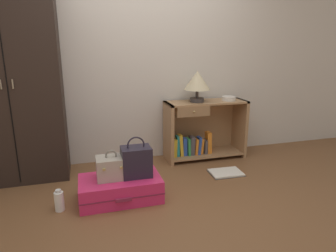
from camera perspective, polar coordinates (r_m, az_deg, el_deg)
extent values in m
plane|color=brown|center=(2.59, 0.98, -17.19)|extent=(9.00, 9.00, 0.00)
cube|color=beige|center=(3.66, -6.05, 13.62)|extent=(6.40, 0.10, 2.60)
cube|color=black|center=(3.39, -27.84, 7.60)|extent=(0.94, 0.45, 2.09)
cube|color=black|center=(3.17, -28.62, 7.10)|extent=(0.01, 0.01, 1.99)
cylinder|color=gray|center=(3.17, -29.53, 6.99)|extent=(0.01, 0.01, 0.09)
cylinder|color=gray|center=(3.15, -27.76, 7.17)|extent=(0.01, 0.01, 0.09)
cube|color=#A37A51|center=(3.62, 0.07, -1.31)|extent=(0.04, 0.36, 0.73)
cube|color=#A37A51|center=(3.99, 13.62, -0.18)|extent=(0.04, 0.36, 0.73)
cube|color=#A37A51|center=(3.70, 7.35, 4.59)|extent=(1.01, 0.36, 0.02)
cube|color=#A37A51|center=(3.87, 7.03, -5.17)|extent=(0.93, 0.36, 0.02)
cube|color=#A37A51|center=(3.93, 6.17, -0.06)|extent=(0.93, 0.01, 0.71)
cube|color=#8F6B47|center=(3.47, 4.97, 2.79)|extent=(0.41, 0.02, 0.12)
sphere|color=#9E844C|center=(3.46, 5.06, 2.73)|extent=(0.02, 0.02, 0.02)
cube|color=gold|center=(3.67, 1.25, -4.19)|extent=(0.05, 0.11, 0.22)
cube|color=teal|center=(3.68, 1.86, -3.85)|extent=(0.03, 0.08, 0.26)
cube|color=gold|center=(3.69, 2.45, -3.70)|extent=(0.06, 0.09, 0.28)
cube|color=#2D51B2|center=(3.71, 3.19, -3.99)|extent=(0.06, 0.08, 0.23)
cube|color=green|center=(3.73, 3.88, -3.96)|extent=(0.04, 0.13, 0.22)
cube|color=#4C474C|center=(3.74, 4.57, -3.78)|extent=(0.07, 0.11, 0.24)
cube|color=orange|center=(3.76, 5.35, -3.93)|extent=(0.04, 0.11, 0.20)
cube|color=#2D51B2|center=(3.77, 5.92, -3.72)|extent=(0.05, 0.11, 0.23)
cube|color=orange|center=(3.79, 6.46, -3.86)|extent=(0.05, 0.08, 0.20)
cube|color=#4C474C|center=(3.81, 7.07, -3.90)|extent=(0.03, 0.13, 0.18)
cube|color=orange|center=(3.82, 7.77, -3.14)|extent=(0.07, 0.10, 0.28)
cylinder|color=#3D3838|center=(3.63, 5.58, 5.03)|extent=(0.17, 0.17, 0.05)
cylinder|color=#3D3838|center=(3.62, 5.61, 6.20)|extent=(0.04, 0.04, 0.10)
cone|color=beige|center=(3.60, 5.67, 8.76)|extent=(0.32, 0.32, 0.22)
cylinder|color=silver|center=(3.78, 11.62, 5.21)|extent=(0.17, 0.17, 0.05)
cube|color=#DB2860|center=(2.85, -9.16, -11.79)|extent=(0.74, 0.42, 0.21)
cube|color=maroon|center=(2.85, -9.16, -11.79)|extent=(0.75, 0.43, 0.01)
cube|color=maroon|center=(2.65, -8.54, -13.89)|extent=(0.14, 0.02, 0.03)
cube|color=#A89E8E|center=(2.78, -10.81, -7.89)|extent=(0.27, 0.21, 0.20)
torus|color=slate|center=(2.73, -10.93, -5.60)|extent=(0.11, 0.02, 0.11)
cube|color=tan|center=(2.66, -12.23, -8.23)|extent=(0.02, 0.01, 0.02)
cube|color=tan|center=(2.67, -8.98, -7.96)|extent=(0.02, 0.01, 0.02)
cube|color=#231E2D|center=(2.77, -6.12, -6.84)|extent=(0.27, 0.20, 0.28)
torus|color=#231E2D|center=(2.72, -6.22, -3.71)|extent=(0.16, 0.01, 0.16)
cylinder|color=white|center=(2.81, -20.22, -13.47)|extent=(0.08, 0.08, 0.17)
cylinder|color=silver|center=(2.76, -20.40, -11.67)|extent=(0.05, 0.05, 0.02)
cube|color=white|center=(3.44, 11.10, -8.80)|extent=(0.36, 0.27, 0.02)
cube|color=black|center=(3.44, 11.10, -8.91)|extent=(0.38, 0.28, 0.01)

